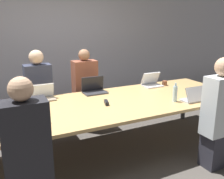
{
  "coord_description": "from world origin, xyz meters",
  "views": [
    {
      "loc": [
        -1.19,
        -2.95,
        1.82
      ],
      "look_at": [
        0.31,
        0.1,
        0.89
      ],
      "focal_mm": 40.0,
      "sensor_mm": 36.0,
      "label": 1
    }
  ],
  "objects_px": {
    "cup_far_right": "(165,83)",
    "laptop_far_center": "(94,88)",
    "laptop_near_left": "(19,128)",
    "person_near_right": "(219,115)",
    "bottle_near_left": "(41,113)",
    "person_far_midleft": "(39,96)",
    "cup_near_right": "(205,95)",
    "laptop_far_right": "(151,82)",
    "person_far_center": "(85,91)",
    "laptop_near_right": "(195,97)",
    "stapler": "(106,103)",
    "laptop_far_midleft": "(43,95)",
    "person_near_left": "(27,157)",
    "bottle_near_right": "(175,94)"
  },
  "relations": [
    {
      "from": "stapler",
      "to": "person_near_left",
      "type": "bearing_deg",
      "value": -128.41
    },
    {
      "from": "laptop_far_center",
      "to": "laptop_far_midleft",
      "type": "height_order",
      "value": "laptop_far_center"
    },
    {
      "from": "laptop_near_right",
      "to": "person_far_center",
      "type": "distance_m",
      "value": 1.81
    },
    {
      "from": "person_far_midleft",
      "to": "stapler",
      "type": "distance_m",
      "value": 1.2
    },
    {
      "from": "bottle_near_left",
      "to": "laptop_far_center",
      "type": "height_order",
      "value": "bottle_near_left"
    },
    {
      "from": "laptop_far_right",
      "to": "stapler",
      "type": "relative_size",
      "value": 2.11
    },
    {
      "from": "laptop_near_left",
      "to": "laptop_far_right",
      "type": "distance_m",
      "value": 2.5
    },
    {
      "from": "bottle_near_left",
      "to": "person_far_center",
      "type": "bearing_deg",
      "value": 52.35
    },
    {
      "from": "person_near_right",
      "to": "bottle_near_right",
      "type": "distance_m",
      "value": 0.64
    },
    {
      "from": "laptop_near_right",
      "to": "person_far_midleft",
      "type": "distance_m",
      "value": 2.33
    },
    {
      "from": "laptop_near_left",
      "to": "person_far_center",
      "type": "height_order",
      "value": "person_far_center"
    },
    {
      "from": "bottle_near_left",
      "to": "laptop_near_right",
      "type": "distance_m",
      "value": 2.08
    },
    {
      "from": "bottle_near_left",
      "to": "laptop_far_right",
      "type": "height_order",
      "value": "bottle_near_left"
    },
    {
      "from": "cup_near_right",
      "to": "laptop_far_right",
      "type": "bearing_deg",
      "value": 108.91
    },
    {
      "from": "cup_far_right",
      "to": "laptop_near_right",
      "type": "bearing_deg",
      "value": -101.59
    },
    {
      "from": "cup_far_right",
      "to": "bottle_near_right",
      "type": "relative_size",
      "value": 0.32
    },
    {
      "from": "bottle_near_left",
      "to": "cup_near_right",
      "type": "distance_m",
      "value": 2.34
    },
    {
      "from": "bottle_near_left",
      "to": "laptop_far_center",
      "type": "bearing_deg",
      "value": 41.56
    },
    {
      "from": "person_near_left",
      "to": "person_near_right",
      "type": "relative_size",
      "value": 0.98
    },
    {
      "from": "person_near_right",
      "to": "stapler",
      "type": "xyz_separation_m",
      "value": [
        -1.12,
        0.89,
        0.07
      ]
    },
    {
      "from": "laptop_far_right",
      "to": "cup_near_right",
      "type": "xyz_separation_m",
      "value": [
        0.31,
        -0.91,
        -0.03
      ]
    },
    {
      "from": "person_near_left",
      "to": "laptop_near_right",
      "type": "relative_size",
      "value": 3.97
    },
    {
      "from": "bottle_near_right",
      "to": "person_far_center",
      "type": "distance_m",
      "value": 1.57
    },
    {
      "from": "bottle_near_left",
      "to": "person_far_midleft",
      "type": "relative_size",
      "value": 0.19
    },
    {
      "from": "laptop_far_right",
      "to": "laptop_near_right",
      "type": "bearing_deg",
      "value": -87.08
    },
    {
      "from": "bottle_near_right",
      "to": "person_far_center",
      "type": "height_order",
      "value": "person_far_center"
    },
    {
      "from": "person_near_right",
      "to": "cup_far_right",
      "type": "bearing_deg",
      "value": -99.56
    },
    {
      "from": "laptop_far_center",
      "to": "person_far_midleft",
      "type": "xyz_separation_m",
      "value": [
        -0.78,
        0.35,
        -0.12
      ]
    },
    {
      "from": "cup_near_right",
      "to": "laptop_far_center",
      "type": "relative_size",
      "value": 0.24
    },
    {
      "from": "stapler",
      "to": "laptop_far_midleft",
      "type": "bearing_deg",
      "value": 156.4
    },
    {
      "from": "person_near_left",
      "to": "bottle_near_left",
      "type": "height_order",
      "value": "person_near_left"
    },
    {
      "from": "bottle_near_right",
      "to": "laptop_far_midleft",
      "type": "bearing_deg",
      "value": 150.77
    },
    {
      "from": "laptop_far_center",
      "to": "person_far_center",
      "type": "height_order",
      "value": "person_far_center"
    },
    {
      "from": "laptop_near_left",
      "to": "person_near_right",
      "type": "relative_size",
      "value": 0.24
    },
    {
      "from": "cup_far_right",
      "to": "cup_near_right",
      "type": "distance_m",
      "value": 0.85
    },
    {
      "from": "person_near_left",
      "to": "laptop_far_center",
      "type": "relative_size",
      "value": 3.82
    },
    {
      "from": "person_near_left",
      "to": "person_far_center",
      "type": "xyz_separation_m",
      "value": [
        1.21,
        1.83,
        -0.01
      ]
    },
    {
      "from": "laptop_near_left",
      "to": "person_near_right",
      "type": "bearing_deg",
      "value": 169.27
    },
    {
      "from": "laptop_far_right",
      "to": "laptop_far_center",
      "type": "relative_size",
      "value": 0.9
    },
    {
      "from": "laptop_far_right",
      "to": "laptop_far_midleft",
      "type": "relative_size",
      "value": 0.99
    },
    {
      "from": "laptop_near_left",
      "to": "laptop_near_right",
      "type": "relative_size",
      "value": 0.98
    },
    {
      "from": "laptop_near_left",
      "to": "stapler",
      "type": "relative_size",
      "value": 2.2
    },
    {
      "from": "person_near_right",
      "to": "person_far_center",
      "type": "height_order",
      "value": "person_near_right"
    },
    {
      "from": "person_far_center",
      "to": "person_far_midleft",
      "type": "distance_m",
      "value": 0.78
    },
    {
      "from": "person_near_left",
      "to": "person_near_right",
      "type": "bearing_deg",
      "value": 178.35
    },
    {
      "from": "laptop_far_right",
      "to": "cup_near_right",
      "type": "relative_size",
      "value": 3.76
    },
    {
      "from": "cup_far_right",
      "to": "laptop_far_center",
      "type": "distance_m",
      "value": 1.29
    },
    {
      "from": "person_near_left",
      "to": "person_near_right",
      "type": "xyz_separation_m",
      "value": [
        2.27,
        -0.07,
        0.02
      ]
    },
    {
      "from": "cup_far_right",
      "to": "stapler",
      "type": "height_order",
      "value": "cup_far_right"
    },
    {
      "from": "laptop_near_left",
      "to": "person_far_midleft",
      "type": "xyz_separation_m",
      "value": [
        0.46,
        1.41,
        -0.12
      ]
    }
  ]
}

